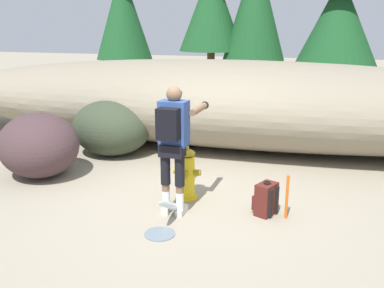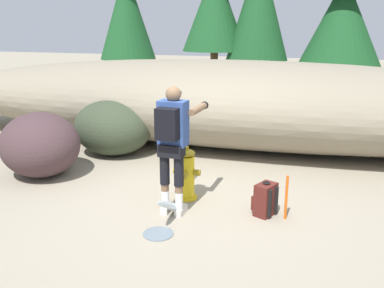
# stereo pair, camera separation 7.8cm
# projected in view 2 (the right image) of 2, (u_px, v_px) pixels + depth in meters

# --- Properties ---
(ground_plane) EXTENTS (56.00, 56.00, 0.04)m
(ground_plane) POSITION_uv_depth(u_px,v_px,m) (185.00, 207.00, 6.02)
(ground_plane) COLOR gray
(dirt_embankment) EXTENTS (14.25, 3.20, 1.77)m
(dirt_embankment) POSITION_uv_depth(u_px,v_px,m) (234.00, 103.00, 8.86)
(dirt_embankment) COLOR gray
(dirt_embankment) RESTS_ON ground_plane
(fire_hydrant) EXTENTS (0.40, 0.35, 0.80)m
(fire_hydrant) POSITION_uv_depth(u_px,v_px,m) (187.00, 175.00, 6.16)
(fire_hydrant) COLOR gold
(fire_hydrant) RESTS_ON ground_plane
(hydrant_water_jet) EXTENTS (0.38, 1.21, 0.61)m
(hydrant_water_jet) POSITION_uv_depth(u_px,v_px,m) (170.00, 210.00, 5.56)
(hydrant_water_jet) COLOR silver
(hydrant_water_jet) RESTS_ON ground_plane
(utility_worker) EXTENTS (0.56, 0.99, 1.72)m
(utility_worker) POSITION_uv_depth(u_px,v_px,m) (173.00, 135.00, 5.51)
(utility_worker) COLOR beige
(utility_worker) RESTS_ON ground_plane
(spare_backpack) EXTENTS (0.35, 0.36, 0.47)m
(spare_backpack) POSITION_uv_depth(u_px,v_px,m) (265.00, 200.00, 5.67)
(spare_backpack) COLOR #511E19
(spare_backpack) RESTS_ON ground_plane
(boulder_large) EXTENTS (1.91, 1.89, 1.07)m
(boulder_large) POSITION_uv_depth(u_px,v_px,m) (40.00, 145.00, 7.09)
(boulder_large) COLOR #443033
(boulder_large) RESTS_ON ground_plane
(boulder_mid) EXTENTS (1.62, 1.43, 1.09)m
(boulder_mid) POSITION_uv_depth(u_px,v_px,m) (113.00, 127.00, 8.25)
(boulder_mid) COLOR #343E2B
(boulder_mid) RESTS_ON ground_plane
(pine_tree_right) EXTENTS (2.54, 2.54, 5.69)m
(pine_tree_right) POSITION_uv_depth(u_px,v_px,m) (344.00, 4.00, 12.98)
(pine_tree_right) COLOR #47331E
(pine_tree_right) RESTS_ON ground_plane
(survey_stake) EXTENTS (0.04, 0.04, 0.60)m
(survey_stake) POSITION_uv_depth(u_px,v_px,m) (286.00, 198.00, 5.53)
(survey_stake) COLOR #E55914
(survey_stake) RESTS_ON ground_plane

